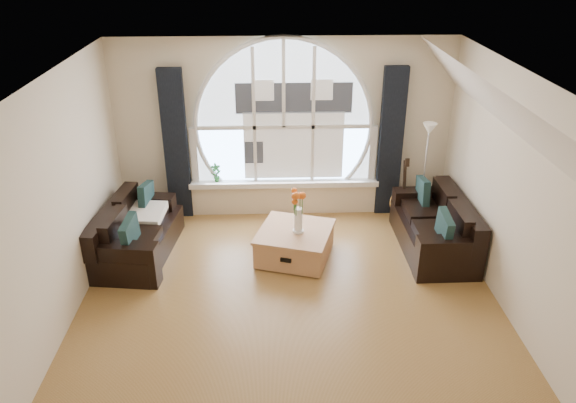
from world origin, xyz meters
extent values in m
cube|color=brown|center=(0.00, 0.00, 0.00)|extent=(5.00, 5.50, 0.01)
cube|color=silver|center=(0.00, 0.00, 2.70)|extent=(5.00, 5.50, 0.01)
cube|color=beige|center=(0.00, 2.75, 1.35)|extent=(5.00, 0.01, 2.70)
cube|color=beige|center=(-2.50, 0.00, 1.35)|extent=(0.01, 5.50, 2.70)
cube|color=beige|center=(2.50, 0.00, 1.35)|extent=(0.01, 5.50, 2.70)
cube|color=silver|center=(2.20, 0.00, 2.35)|extent=(0.92, 5.50, 0.72)
cube|color=silver|center=(0.00, 2.72, 1.62)|extent=(2.60, 0.06, 2.15)
cube|color=white|center=(0.00, 2.65, 0.51)|extent=(2.90, 0.22, 0.08)
cube|color=white|center=(0.00, 2.69, 1.62)|extent=(2.76, 0.08, 2.15)
cube|color=silver|center=(0.15, 2.71, 1.50)|extent=(1.70, 0.02, 1.50)
cube|color=black|center=(-1.60, 2.63, 1.15)|extent=(0.35, 0.12, 2.30)
cube|color=black|center=(1.60, 2.63, 1.15)|extent=(0.35, 0.12, 2.30)
cube|color=black|center=(-2.02, 1.47, 0.40)|extent=(1.02, 1.73, 0.73)
cube|color=black|center=(2.03, 1.47, 0.40)|extent=(0.86, 1.69, 0.75)
cube|color=#B47A4C|center=(0.11, 1.31, 0.23)|extent=(1.17, 1.17, 0.46)
cube|color=silver|center=(-1.97, 1.71, 0.50)|extent=(0.60, 0.60, 0.10)
cube|color=white|center=(0.15, 1.27, 0.81)|extent=(0.24, 0.24, 0.70)
cube|color=#B2B2B2|center=(2.03, 2.18, 0.80)|extent=(0.24, 0.24, 1.60)
cube|color=brown|center=(1.77, 2.33, 0.53)|extent=(0.36, 0.25, 1.06)
imported|color=#1E6023|center=(-1.03, 2.65, 0.70)|extent=(0.19, 0.16, 0.30)
camera|label=1|loc=(-0.21, -5.13, 4.01)|focal=34.51mm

